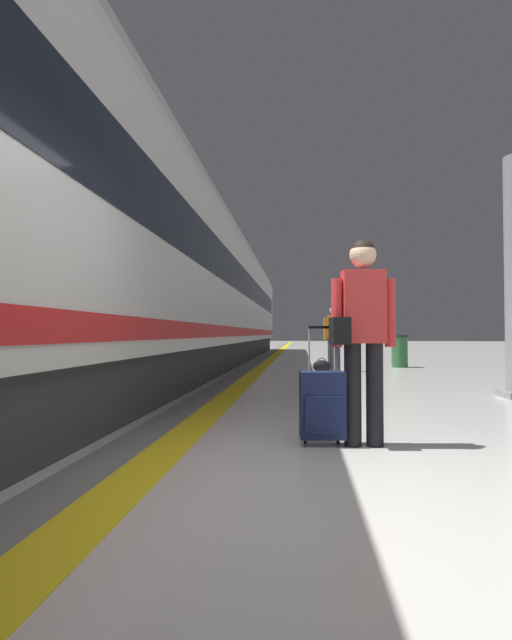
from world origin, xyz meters
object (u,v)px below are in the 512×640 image
at_px(rolling_suitcase_foreground, 322,405).
at_px(duffel_bag_near, 322,366).
at_px(traveller_foreground, 361,326).
at_px(passenger_near, 334,333).
at_px(high_speed_train, 181,275).
at_px(waste_bin, 400,351).

distance_m(rolling_suitcase_foreground, duffel_bag_near, 7.84).
relative_size(traveller_foreground, passenger_near, 1.05).
height_order(high_speed_train, passenger_near, high_speed_train).
xyz_separation_m(passenger_near, duffel_bag_near, (-0.32, -0.34, -0.81)).
distance_m(traveller_foreground, waste_bin, 10.12).
bearing_deg(high_speed_train, waste_bin, 14.31).
xyz_separation_m(traveller_foreground, passenger_near, (0.32, 8.16, -0.05)).
bearing_deg(rolling_suitcase_foreground, duffel_bag_near, 87.54).
height_order(high_speed_train, traveller_foreground, high_speed_train).
bearing_deg(traveller_foreground, passenger_near, 87.74).
xyz_separation_m(high_speed_train, waste_bin, (5.92, 1.51, -2.05)).
distance_m(traveller_foreground, passenger_near, 8.17).
bearing_deg(rolling_suitcase_foreground, high_speed_train, 111.67).
bearing_deg(rolling_suitcase_foreground, waste_bin, 75.20).
bearing_deg(waste_bin, traveller_foreground, -102.98).
xyz_separation_m(rolling_suitcase_foreground, passenger_near, (0.66, 8.16, 0.62)).
bearing_deg(traveller_foreground, duffel_bag_near, 89.98).
height_order(traveller_foreground, passenger_near, traveller_foreground).
bearing_deg(passenger_near, traveller_foreground, -92.26).
relative_size(high_speed_train, duffel_bag_near, 80.28).
height_order(high_speed_train, rolling_suitcase_foreground, high_speed_train).
distance_m(high_speed_train, passenger_near, 4.26).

